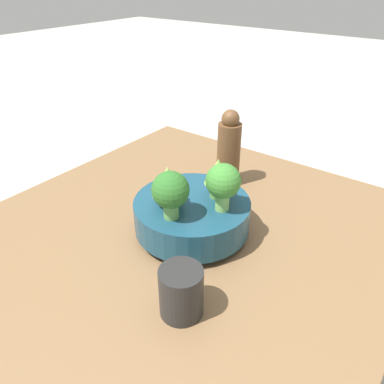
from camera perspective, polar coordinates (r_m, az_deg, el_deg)
The scene contains 9 objects.
ground_plane at distance 0.78m, azimuth -1.41°, elevation -8.95°, with size 6.00×6.00×0.00m, color #ADA89E.
table at distance 0.77m, azimuth -1.44°, elevation -7.54°, with size 0.85×0.80×0.05m.
bowl at distance 0.73m, azimuth 0.00°, elevation -3.46°, with size 0.22×0.22×0.07m.
broccoli_floret_back at distance 0.66m, azimuth 4.77°, elevation 1.41°, with size 0.06×0.06×0.09m.
romanesco_piece_near at distance 0.68m, azimuth -3.68°, elevation 1.47°, with size 0.06×0.06×0.08m.
broccoli_floret_right at distance 0.64m, azimuth -3.29°, elevation 0.08°, with size 0.07×0.07×0.09m.
romanesco_piece_far at distance 0.70m, azimuth 3.97°, elevation 2.72°, with size 0.05×0.05×0.08m.
cup at distance 0.58m, azimuth -1.66°, elevation -14.96°, with size 0.07×0.07×0.08m.
pepper_mill at distance 0.89m, azimuth 5.63°, elevation 6.42°, with size 0.05×0.05×0.18m.
Camera 1 is at (0.47, 0.38, 0.51)m, focal length 35.00 mm.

